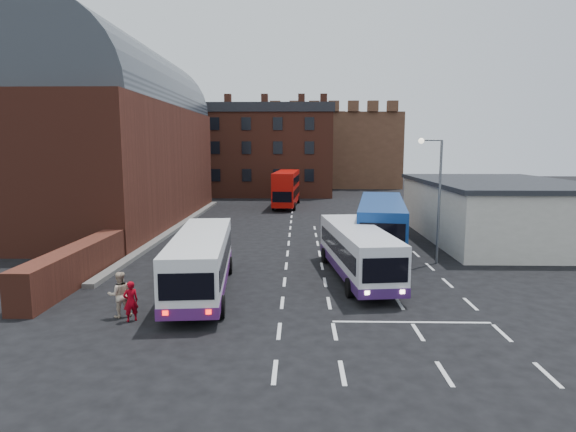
{
  "coord_description": "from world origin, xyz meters",
  "views": [
    {
      "loc": [
        0.7,
        -20.62,
        6.62
      ],
      "look_at": [
        0.0,
        10.0,
        2.2
      ],
      "focal_mm": 30.0,
      "sensor_mm": 36.0,
      "label": 1
    }
  ],
  "objects_px": {
    "pedestrian_red": "(131,301)",
    "pedestrian_beige": "(120,294)",
    "bus_blue": "(381,221)",
    "bus_red_double": "(286,188)",
    "bus_white_outbound": "(201,258)",
    "bus_white_inbound": "(357,249)",
    "street_lamp": "(436,189)"
  },
  "relations": [
    {
      "from": "pedestrian_red",
      "to": "pedestrian_beige",
      "type": "relative_size",
      "value": 0.87
    },
    {
      "from": "bus_blue",
      "to": "bus_red_double",
      "type": "bearing_deg",
      "value": -64.2
    },
    {
      "from": "bus_red_double",
      "to": "pedestrian_beige",
      "type": "height_order",
      "value": "bus_red_double"
    },
    {
      "from": "bus_red_double",
      "to": "bus_white_outbound",
      "type": "bearing_deg",
      "value": 88.17
    },
    {
      "from": "bus_white_inbound",
      "to": "street_lamp",
      "type": "relative_size",
      "value": 1.37
    },
    {
      "from": "bus_red_double",
      "to": "bus_white_inbound",
      "type": "bearing_deg",
      "value": 102.14
    },
    {
      "from": "bus_white_outbound",
      "to": "bus_red_double",
      "type": "relative_size",
      "value": 1.01
    },
    {
      "from": "bus_white_outbound",
      "to": "street_lamp",
      "type": "bearing_deg",
      "value": 19.72
    },
    {
      "from": "bus_white_inbound",
      "to": "pedestrian_beige",
      "type": "height_order",
      "value": "bus_white_inbound"
    },
    {
      "from": "street_lamp",
      "to": "pedestrian_red",
      "type": "height_order",
      "value": "street_lamp"
    },
    {
      "from": "bus_blue",
      "to": "pedestrian_red",
      "type": "distance_m",
      "value": 17.59
    },
    {
      "from": "pedestrian_red",
      "to": "bus_white_inbound",
      "type": "bearing_deg",
      "value": -179.89
    },
    {
      "from": "bus_blue",
      "to": "bus_red_double",
      "type": "distance_m",
      "value": 23.41
    },
    {
      "from": "bus_white_outbound",
      "to": "pedestrian_beige",
      "type": "distance_m",
      "value": 4.25
    },
    {
      "from": "bus_red_double",
      "to": "street_lamp",
      "type": "xyz_separation_m",
      "value": [
        9.04,
        -26.03,
        2.19
      ]
    },
    {
      "from": "bus_white_outbound",
      "to": "bus_white_inbound",
      "type": "bearing_deg",
      "value": 13.09
    },
    {
      "from": "bus_white_outbound",
      "to": "bus_blue",
      "type": "height_order",
      "value": "bus_blue"
    },
    {
      "from": "bus_white_inbound",
      "to": "bus_red_double",
      "type": "height_order",
      "value": "bus_red_double"
    },
    {
      "from": "bus_blue",
      "to": "pedestrian_red",
      "type": "height_order",
      "value": "bus_blue"
    },
    {
      "from": "bus_white_inbound",
      "to": "bus_white_outbound",
      "type": "bearing_deg",
      "value": 11.8
    },
    {
      "from": "bus_white_outbound",
      "to": "bus_red_double",
      "type": "distance_m",
      "value": 31.87
    },
    {
      "from": "bus_white_outbound",
      "to": "bus_red_double",
      "type": "bearing_deg",
      "value": 79.02
    },
    {
      "from": "bus_white_inbound",
      "to": "pedestrian_red",
      "type": "xyz_separation_m",
      "value": [
        -9.36,
        -6.28,
        -0.75
      ]
    },
    {
      "from": "pedestrian_beige",
      "to": "bus_blue",
      "type": "bearing_deg",
      "value": -159.91
    },
    {
      "from": "bus_white_inbound",
      "to": "street_lamp",
      "type": "bearing_deg",
      "value": -152.45
    },
    {
      "from": "bus_white_inbound",
      "to": "bus_blue",
      "type": "height_order",
      "value": "bus_blue"
    },
    {
      "from": "bus_white_outbound",
      "to": "bus_white_inbound",
      "type": "xyz_separation_m",
      "value": [
        7.41,
        2.48,
        -0.05
      ]
    },
    {
      "from": "pedestrian_beige",
      "to": "pedestrian_red",
      "type": "bearing_deg",
      "value": 116.52
    },
    {
      "from": "bus_white_outbound",
      "to": "pedestrian_beige",
      "type": "xyz_separation_m",
      "value": [
        -2.54,
        -3.34,
        -0.68
      ]
    },
    {
      "from": "bus_white_outbound",
      "to": "bus_white_inbound",
      "type": "distance_m",
      "value": 7.81
    },
    {
      "from": "bus_blue",
      "to": "street_lamp",
      "type": "height_order",
      "value": "street_lamp"
    },
    {
      "from": "bus_white_inbound",
      "to": "street_lamp",
      "type": "distance_m",
      "value": 6.32
    }
  ]
}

